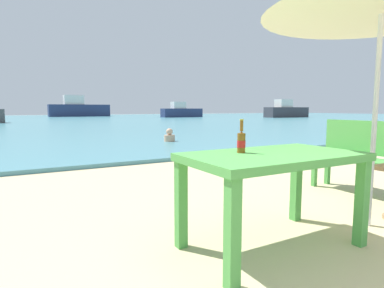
# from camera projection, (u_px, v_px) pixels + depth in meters

# --- Properties ---
(sea_water) EXTENTS (120.00, 50.00, 0.08)m
(sea_water) POSITION_uv_depth(u_px,v_px,m) (49.00, 121.00, 28.24)
(sea_water) COLOR teal
(sea_water) RESTS_ON ground_plane
(picnic_table_green) EXTENTS (1.40, 0.80, 0.76)m
(picnic_table_green) POSITION_uv_depth(u_px,v_px,m) (273.00, 167.00, 2.48)
(picnic_table_green) COLOR #4C9E47
(picnic_table_green) RESTS_ON ground_plane
(beer_bottle_amber) EXTENTS (0.07, 0.07, 0.26)m
(beer_bottle_amber) POSITION_uv_depth(u_px,v_px,m) (241.00, 141.00, 2.48)
(beer_bottle_amber) COLOR brown
(beer_bottle_amber) RESTS_ON picnic_table_green
(bench_green_left) EXTENTS (0.37, 1.20, 0.95)m
(bench_green_left) POSITION_uv_depth(u_px,v_px,m) (361.00, 152.00, 4.10)
(bench_green_left) COLOR #4C9E47
(bench_green_left) RESTS_ON ground_plane
(swimmer_person) EXTENTS (0.34, 0.34, 0.41)m
(swimmer_person) POSITION_uv_depth(u_px,v_px,m) (169.00, 136.00, 9.94)
(swimmer_person) COLOR tan
(swimmer_person) RESTS_ON sea_water
(boat_sailboat) EXTENTS (7.61, 2.08, 2.77)m
(boat_sailboat) POSITION_uv_depth(u_px,v_px,m) (79.00, 109.00, 41.89)
(boat_sailboat) COLOR navy
(boat_sailboat) RESTS_ON sea_water
(boat_fishing_trawler) EXTENTS (5.06, 1.38, 1.84)m
(boat_fishing_trawler) POSITION_uv_depth(u_px,v_px,m) (181.00, 112.00, 38.23)
(boat_fishing_trawler) COLOR navy
(boat_fishing_trawler) RESTS_ON sea_water
(boat_tanker) EXTENTS (5.78, 1.58, 2.10)m
(boat_tanker) POSITION_uv_depth(u_px,v_px,m) (286.00, 111.00, 37.54)
(boat_tanker) COLOR #38383F
(boat_tanker) RESTS_ON sea_water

